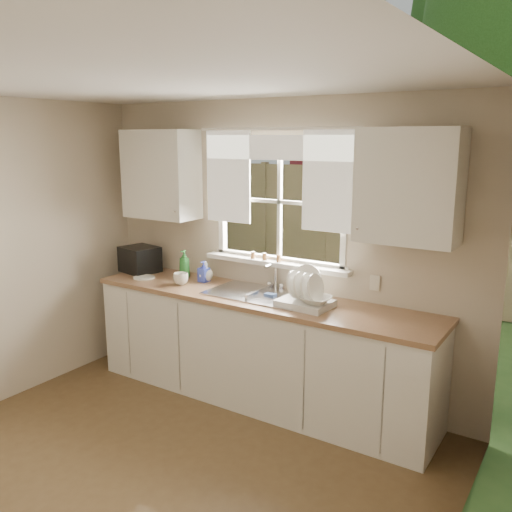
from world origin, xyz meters
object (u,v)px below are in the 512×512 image
Objects in this scene: soap_bottle_a at (184,264)px; cup at (181,279)px; dish_rack at (305,296)px; black_appliance at (140,259)px.

soap_bottle_a is 0.24m from cup.
dish_rack is 3.08× the size of cup.
cup is at bearing -1.61° from black_appliance.
black_appliance is at bearing 176.50° from dish_rack.
cup is (-1.22, -0.04, -0.03)m from dish_rack.
soap_bottle_a is 0.52m from black_appliance.
dish_rack reaches higher than cup.
black_appliance is at bearing -176.74° from soap_bottle_a.
dish_rack is 1.22m from cup.
dish_rack is 1.35m from soap_bottle_a.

